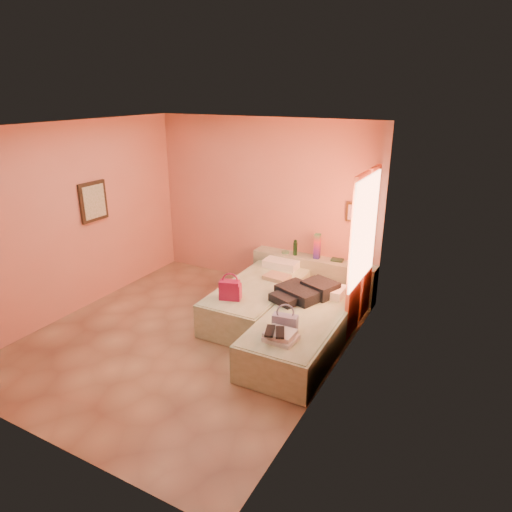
{
  "coord_description": "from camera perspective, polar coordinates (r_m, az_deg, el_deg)",
  "views": [
    {
      "loc": [
        3.42,
        -4.39,
        3.23
      ],
      "look_at": [
        0.6,
        0.85,
        1.02
      ],
      "focal_mm": 32.0,
      "sensor_mm": 36.0,
      "label": 1
    }
  ],
  "objects": [
    {
      "name": "rainbow_box",
      "position": [
        7.31,
        7.66,
        1.22
      ],
      "size": [
        0.09,
        0.09,
        0.41
      ],
      "primitive_type": "cube",
      "rotation": [
        0.0,
        0.0,
        0.03
      ],
      "color": "#991240",
      "rests_on": "headboard_ledge"
    },
    {
      "name": "ground",
      "position": [
        6.43,
        -8.42,
        -10.03
      ],
      "size": [
        4.5,
        4.5,
        0.0
      ],
      "primitive_type": "plane",
      "color": "#9F855F",
      "rests_on": "ground"
    },
    {
      "name": "sandal_pair",
      "position": [
        5.26,
        2.33,
        -9.49
      ],
      "size": [
        0.27,
        0.31,
        0.03
      ],
      "primitive_type": "cube",
      "rotation": [
        0.0,
        0.0,
        0.34
      ],
      "color": "black",
      "rests_on": "towel_stack"
    },
    {
      "name": "room_walls",
      "position": [
        6.08,
        -4.54,
        6.57
      ],
      "size": [
        4.02,
        4.51,
        2.81
      ],
      "color": "tan",
      "rests_on": "ground"
    },
    {
      "name": "bed_right",
      "position": [
        5.95,
        5.7,
        -9.78
      ],
      "size": [
        0.93,
        2.01,
        0.5
      ],
      "primitive_type": "cube",
      "rotation": [
        0.0,
        0.0,
        0.01
      ],
      "color": "beige",
      "rests_on": "ground"
    },
    {
      "name": "water_bottle",
      "position": [
        7.45,
        4.92,
        1.03
      ],
      "size": [
        0.08,
        0.08,
        0.25
      ],
      "primitive_type": "cylinder",
      "rotation": [
        0.0,
        0.0,
        0.17
      ],
      "color": "#13341B",
      "rests_on": "headboard_ledge"
    },
    {
      "name": "blue_handbag",
      "position": [
        5.5,
        3.65,
        -8.29
      ],
      "size": [
        0.32,
        0.18,
        0.19
      ],
      "primitive_type": "cube",
      "rotation": [
        0.0,
        0.0,
        0.18
      ],
      "color": "#394789",
      "rests_on": "bed_right"
    },
    {
      "name": "towel_stack",
      "position": [
        5.31,
        3.14,
        -9.99
      ],
      "size": [
        0.37,
        0.32,
        0.1
      ],
      "primitive_type": "cube",
      "rotation": [
        0.0,
        0.0,
        -0.06
      ],
      "color": "silver",
      "rests_on": "bed_right"
    },
    {
      "name": "clothes_pile",
      "position": [
        6.3,
        5.98,
        -4.46
      ],
      "size": [
        0.82,
        0.82,
        0.19
      ],
      "primitive_type": "cube",
      "rotation": [
        0.0,
        0.0,
        -0.33
      ],
      "color": "black",
      "rests_on": "bed_right"
    },
    {
      "name": "green_book",
      "position": [
        7.32,
        10.12,
        -0.49
      ],
      "size": [
        0.2,
        0.15,
        0.03
      ],
      "primitive_type": "cube",
      "rotation": [
        0.0,
        0.0,
        0.09
      ],
      "color": "#223F2B",
      "rests_on": "headboard_ledge"
    },
    {
      "name": "small_dish",
      "position": [
        7.56,
        3.68,
        0.48
      ],
      "size": [
        0.16,
        0.16,
        0.03
      ],
      "primitive_type": "cylinder",
      "rotation": [
        0.0,
        0.0,
        -0.31
      ],
      "color": "#4A875D",
      "rests_on": "headboard_ledge"
    },
    {
      "name": "headboard_ledge",
      "position": [
        7.51,
        7.1,
        -2.55
      ],
      "size": [
        2.05,
        0.3,
        0.65
      ],
      "primitive_type": "cube",
      "color": "#A8B695",
      "rests_on": "ground"
    },
    {
      "name": "bed_left",
      "position": [
        6.84,
        0.33,
        -5.48
      ],
      "size": [
        0.93,
        2.01,
        0.5
      ],
      "primitive_type": "cube",
      "rotation": [
        0.0,
        0.0,
        0.01
      ],
      "color": "beige",
      "rests_on": "ground"
    },
    {
      "name": "flower_vase",
      "position": [
        7.22,
        12.73,
        -0.14
      ],
      "size": [
        0.22,
        0.22,
        0.23
      ],
      "primitive_type": "cube",
      "rotation": [
        0.0,
        0.0,
        -0.32
      ],
      "color": "beige",
      "rests_on": "headboard_ledge"
    },
    {
      "name": "khaki_garment",
      "position": [
        6.91,
        2.62,
        -2.65
      ],
      "size": [
        0.39,
        0.33,
        0.06
      ],
      "primitive_type": "cube",
      "rotation": [
        0.0,
        0.0,
        -0.11
      ],
      "color": "tan",
      "rests_on": "bed_left"
    },
    {
      "name": "magenta_handbag",
      "position": [
        6.24,
        -3.23,
        -4.23
      ],
      "size": [
        0.33,
        0.25,
        0.27
      ],
      "primitive_type": "cube",
      "rotation": [
        0.0,
        0.0,
        0.32
      ],
      "color": "#991240",
      "rests_on": "bed_left"
    }
  ]
}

